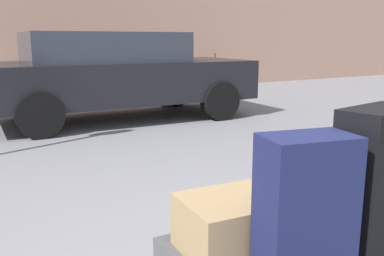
% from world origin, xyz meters
% --- Properties ---
extents(luggage_cart, '(1.33, 0.88, 0.34)m').
position_xyz_m(luggage_cart, '(0.00, 0.00, 0.27)').
color(luggage_cart, '#4C4C51').
rests_on(luggage_cart, ground_plane).
extents(duffel_bag_olive_front_left, '(0.64, 0.41, 0.30)m').
position_xyz_m(duffel_bag_olive_front_left, '(0.22, 0.07, 0.49)').
color(duffel_bag_olive_front_left, '#4C5128').
rests_on(duffel_bag_olive_front_left, luggage_cart).
extents(suitcase_tan_rear_left, '(0.66, 0.43, 0.26)m').
position_xyz_m(suitcase_tan_rear_left, '(-0.31, 0.14, 0.47)').
color(suitcase_tan_rear_left, '#9E7F56').
rests_on(suitcase_tan_rear_left, luggage_cart).
extents(suitcase_navy_rear_right, '(0.40, 0.29, 0.61)m').
position_xyz_m(suitcase_navy_rear_right, '(-0.31, -0.22, 0.65)').
color(suitcase_navy_rear_right, '#191E47').
rests_on(suitcase_navy_rear_right, luggage_cart).
extents(suitcase_black_stacked_top, '(0.42, 0.26, 0.68)m').
position_xyz_m(suitcase_black_stacked_top, '(0.10, -0.22, 0.68)').
color(suitcase_black_stacked_top, black).
rests_on(suitcase_black_stacked_top, luggage_cart).
extents(parked_car, '(4.36, 2.04, 1.42)m').
position_xyz_m(parked_car, '(0.94, 5.31, 0.76)').
color(parked_car, black).
rests_on(parked_car, ground_plane).
extents(bicycle_leaning, '(1.75, 0.28, 0.96)m').
position_xyz_m(bicycle_leaning, '(4.41, 8.29, 0.37)').
color(bicycle_leaning, black).
rests_on(bicycle_leaning, ground_plane).
extents(bollard_kerb_near, '(0.24, 0.24, 0.65)m').
position_xyz_m(bollard_kerb_near, '(2.25, 6.09, 0.33)').
color(bollard_kerb_near, '#383838').
rests_on(bollard_kerb_near, ground_plane).
extents(bollard_kerb_mid, '(0.24, 0.24, 0.65)m').
position_xyz_m(bollard_kerb_mid, '(3.62, 6.09, 0.33)').
color(bollard_kerb_mid, '#383838').
rests_on(bollard_kerb_mid, ground_plane).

